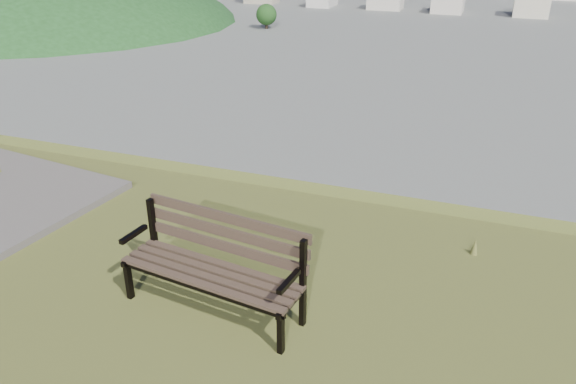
% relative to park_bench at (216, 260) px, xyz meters
% --- Properties ---
extents(park_bench, '(1.74, 0.76, 0.88)m').
position_rel_park_bench_xyz_m(park_bench, '(0.00, 0.00, 0.00)').
color(park_bench, '#422E26').
rests_on(park_bench, hilltop_mesa).
extents(green_wooded_hill, '(174.88, 139.91, 87.44)m').
position_rel_park_bench_xyz_m(green_wooded_hill, '(-146.80, 139.93, -25.37)').
color(green_wooded_hill, '#163714').
rests_on(green_wooded_hill, ground).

